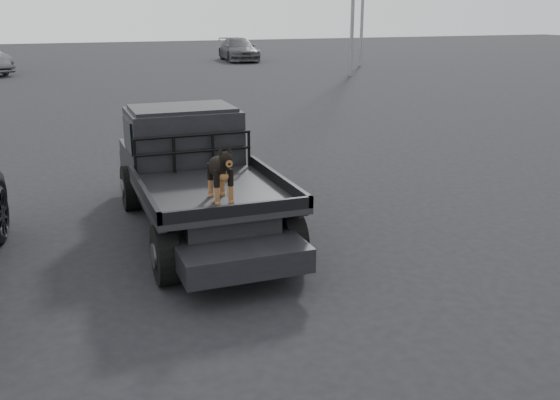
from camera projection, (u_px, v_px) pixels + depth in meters
name	position (u px, v px, depth m)	size (l,w,h in m)	color
ground	(211.00, 302.00, 7.31)	(120.00, 120.00, 0.00)	black
flatbed_ute	(199.00, 203.00, 9.50)	(2.00, 5.40, 0.92)	black
ute_cab	(183.00, 134.00, 10.09)	(1.72, 1.30, 0.88)	black
headache_rack	(194.00, 153.00, 9.47)	(1.80, 0.08, 0.55)	black
dog	(220.00, 172.00, 7.99)	(0.32, 0.60, 0.74)	black
distant_car_b	(239.00, 50.00, 40.39)	(2.00, 4.92, 1.43)	#3F4044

